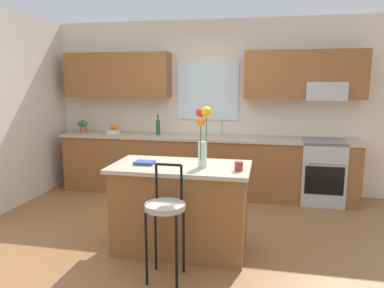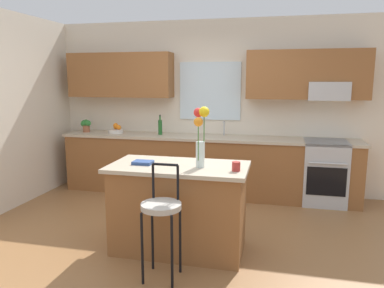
% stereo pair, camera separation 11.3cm
% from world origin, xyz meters
% --- Properties ---
extents(ground_plane, '(14.00, 14.00, 0.00)m').
position_xyz_m(ground_plane, '(0.00, 0.00, 0.00)').
color(ground_plane, olive).
extents(back_wall_assembly, '(5.60, 0.50, 2.70)m').
position_xyz_m(back_wall_assembly, '(0.03, 1.99, 1.51)').
color(back_wall_assembly, beige).
rests_on(back_wall_assembly, ground).
extents(counter_run, '(4.56, 0.64, 0.92)m').
position_xyz_m(counter_run, '(0.00, 1.70, 0.47)').
color(counter_run, brown).
rests_on(counter_run, ground).
extents(sink_faucet, '(0.02, 0.13, 0.23)m').
position_xyz_m(sink_faucet, '(0.25, 1.84, 1.06)').
color(sink_faucet, '#B7BABC').
rests_on(sink_faucet, counter_run).
extents(oven_range, '(0.60, 0.64, 0.92)m').
position_xyz_m(oven_range, '(1.75, 1.68, 0.46)').
color(oven_range, '#B7BABC').
rests_on(oven_range, ground).
extents(kitchen_island, '(1.42, 0.75, 0.92)m').
position_xyz_m(kitchen_island, '(0.09, -0.24, 0.46)').
color(kitchen_island, brown).
rests_on(kitchen_island, ground).
extents(bar_stool_near, '(0.36, 0.36, 1.04)m').
position_xyz_m(bar_stool_near, '(0.09, -0.83, 0.64)').
color(bar_stool_near, black).
rests_on(bar_stool_near, ground).
extents(flower_vase, '(0.16, 0.17, 0.61)m').
position_xyz_m(flower_vase, '(0.32, -0.28, 1.27)').
color(flower_vase, silver).
rests_on(flower_vase, kitchen_island).
extents(mug_ceramic, '(0.08, 0.08, 0.09)m').
position_xyz_m(mug_ceramic, '(0.69, -0.36, 0.97)').
color(mug_ceramic, '#A52D28').
rests_on(mug_ceramic, kitchen_island).
extents(cookbook, '(0.20, 0.15, 0.03)m').
position_xyz_m(cookbook, '(-0.29, -0.28, 0.94)').
color(cookbook, navy).
rests_on(cookbook, kitchen_island).
extents(fruit_bowl_oranges, '(0.24, 0.24, 0.16)m').
position_xyz_m(fruit_bowl_oranges, '(-1.50, 1.70, 0.97)').
color(fruit_bowl_oranges, silver).
rests_on(fruit_bowl_oranges, counter_run).
extents(bottle_olive_oil, '(0.06, 0.06, 0.31)m').
position_xyz_m(bottle_olive_oil, '(-0.74, 1.70, 1.05)').
color(bottle_olive_oil, '#1E5923').
rests_on(bottle_olive_oil, counter_run).
extents(potted_plant_small, '(0.19, 0.13, 0.21)m').
position_xyz_m(potted_plant_small, '(-2.03, 1.70, 1.04)').
color(potted_plant_small, '#9E5B3D').
rests_on(potted_plant_small, counter_run).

